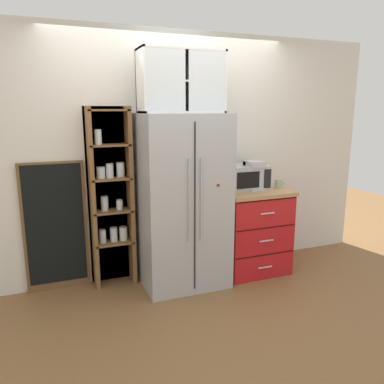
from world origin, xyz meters
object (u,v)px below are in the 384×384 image
Objects in this scene: mug_sage at (278,184)px; microwave at (246,177)px; coffee_maker at (253,175)px; chalkboard_menu at (55,227)px; mug_red at (252,185)px; bottle_green at (253,180)px; bottle_amber at (249,176)px; refrigerator at (183,201)px.

microwave is at bearing 164.56° from mug_sage.
chalkboard_menu is (-2.02, 0.27, -0.43)m from coffee_maker.
mug_red is 0.08× the size of chalkboard_menu.
mug_sage is 0.44× the size of bottle_green.
bottle_green is (-0.29, 0.04, 0.06)m from mug_sage.
refrigerator is at bearing -172.82° from bottle_amber.
coffee_maker is 1.25× the size of bottle_green.
chalkboard_menu reaches higher than bottle_green.
coffee_maker is (0.06, -0.04, 0.03)m from microwave.
coffee_maker is at bearing 169.28° from mug_sage.
coffee_maker reaches higher than bottle_green.
bottle_green is at bearing -90.00° from bottle_amber.
bottle_green is at bearing -95.40° from mug_red.
refrigerator is 3.93× the size of microwave.
mug_red is at bearing -88.21° from bottle_amber.
microwave reaches higher than bottle_green.
bottle_green reaches higher than mug_red.
coffee_maker is 0.08m from bottle_amber.
refrigerator is 5.58× the size of coffee_maker.
mug_red is (0.00, 0.01, -0.11)m from coffee_maker.
mug_sage is 2.36m from chalkboard_menu.
refrigerator is 1.27m from chalkboard_menu.
coffee_maker is at bearing -106.84° from mug_red.
coffee_maker is 0.11m from mug_red.
bottle_amber is at bearing -5.69° from chalkboard_menu.
bottle_amber is (-0.00, 0.09, 0.02)m from bottle_green.
bottle_amber is (-0.29, 0.13, 0.08)m from mug_sage.
bottle_amber is at bearing 7.18° from refrigerator.
bottle_amber reaches higher than mug_red.
chalkboard_menu is (-1.21, 0.30, -0.22)m from refrigerator.
mug_sage is (1.10, -0.02, 0.10)m from refrigerator.
refrigerator is 7.00× the size of bottle_green.
mug_sage is 0.30m from bottle_green.
coffee_maker is 2.87× the size of mug_red.
coffee_maker is at bearing -34.53° from microwave.
microwave reaches higher than mug_red.
mug_red is at bearing 73.16° from coffee_maker.
refrigerator is 0.84m from coffee_maker.
microwave is at bearing -6.72° from chalkboard_menu.
mug_red is 0.44× the size of bottle_green.
mug_red is at bearing -7.49° from chalkboard_menu.
coffee_maker reaches higher than mug_sage.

